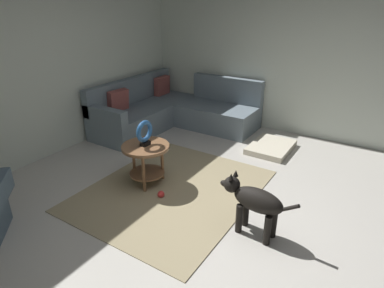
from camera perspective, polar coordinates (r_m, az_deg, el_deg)
name	(u,v)px	position (r m, az deg, el deg)	size (l,w,h in m)	color
ground_plane	(215,218)	(3.79, 4.11, -12.70)	(6.00, 6.00, 0.10)	beige
wall_back	(33,66)	(5.19, -25.92, 12.10)	(6.00, 0.12, 2.70)	silver
wall_right	(304,56)	(5.88, 18.88, 14.34)	(0.12, 6.00, 2.70)	silver
area_rug	(173,190)	(4.17, -3.40, -7.98)	(2.30, 1.90, 0.01)	tan
sectional_couch	(172,112)	(6.11, -3.54, 5.62)	(2.20, 2.25, 0.88)	slate
side_table	(146,154)	(4.17, -8.02, -1.76)	(0.60, 0.60, 0.54)	brown
torus_sculpture	(145,133)	(4.05, -8.26, 1.99)	(0.28, 0.08, 0.33)	black
dog_bed_mat	(271,147)	(5.37, 13.58, -0.53)	(0.80, 0.60, 0.09)	beige
dog	(254,201)	(3.34, 10.71, -9.75)	(0.26, 0.85, 0.63)	black
dog_toy_ball	(161,194)	(4.03, -5.43, -8.71)	(0.09, 0.09, 0.09)	red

